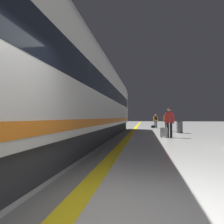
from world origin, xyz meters
TOP-DOWN VIEW (x-y plane):
  - ground_plane at (0.00, 0.00)m, footprint 120.00×120.00m
  - safety_line_strip at (-0.71, 10.00)m, footprint 0.36×80.00m
  - tactile_edge_band at (-1.07, 10.00)m, footprint 0.68×80.00m
  - high_speed_train at (-2.88, 6.06)m, footprint 2.94×27.20m
  - passenger_near at (2.09, 15.61)m, footprint 0.48×0.36m
  - duffel_bag_near at (1.77, 15.42)m, footprint 0.44×0.26m
  - passenger_mid at (1.68, 10.11)m, footprint 0.52×0.28m
  - suitcase_mid at (1.36, 9.93)m, footprint 0.43×0.34m
  - passenger_far at (1.48, 21.13)m, footprint 0.49×0.31m
  - duffel_bag_far at (1.16, 21.01)m, footprint 0.44×0.26m
  - waste_bin at (2.83, 13.73)m, footprint 0.46×0.46m

SIDE VIEW (x-z plane):
  - ground_plane at x=0.00m, z-range 0.00..0.00m
  - tactile_edge_band at x=-1.07m, z-range 0.00..0.01m
  - safety_line_strip at x=-0.71m, z-range 0.00..0.01m
  - duffel_bag_near at x=1.77m, z-range -0.03..0.33m
  - duffel_bag_far at x=1.16m, z-range -0.03..0.33m
  - suitcase_mid at x=1.36m, z-range -0.17..0.80m
  - waste_bin at x=2.83m, z-range 0.00..0.91m
  - passenger_far at x=1.48m, z-range 0.15..1.72m
  - passenger_near at x=2.09m, z-range 0.15..1.74m
  - passenger_mid at x=1.68m, z-range 0.14..1.86m
  - high_speed_train at x=-2.88m, z-range 0.01..4.99m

